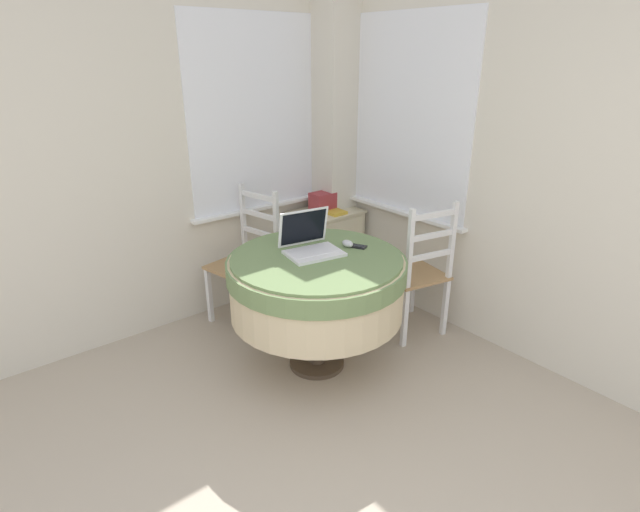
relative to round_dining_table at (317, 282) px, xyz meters
name	(u,v)px	position (x,y,z in m)	size (l,w,h in m)	color
corner_room_shell	(329,168)	(0.17, 0.09, 0.67)	(4.62, 4.81, 2.55)	beige
round_dining_table	(317,282)	(0.00, 0.00, 0.00)	(1.10, 1.10, 0.78)	#4C3D2D
laptop	(310,244)	(0.02, 0.08, 0.22)	(0.38, 0.35, 0.25)	white
computer_mouse	(348,244)	(0.26, 0.00, 0.19)	(0.05, 0.08, 0.04)	silver
cell_phone	(358,246)	(0.30, -0.04, 0.18)	(0.10, 0.12, 0.01)	black
dining_chair_near_back_window	(247,261)	(0.01, 0.84, -0.13)	(0.51, 0.49, 1.01)	#A87F51
dining_chair_near_right_window	(415,273)	(0.82, -0.11, -0.13)	(0.49, 0.51, 1.01)	#A87F51
corner_cabinet	(326,249)	(0.83, 0.90, -0.26)	(0.57, 0.43, 0.69)	beige
storage_box	(323,202)	(0.82, 0.93, 0.16)	(0.20, 0.14, 0.16)	#9E3338
book_on_cabinet	(333,211)	(0.85, 0.83, 0.09)	(0.14, 0.22, 0.02)	gold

